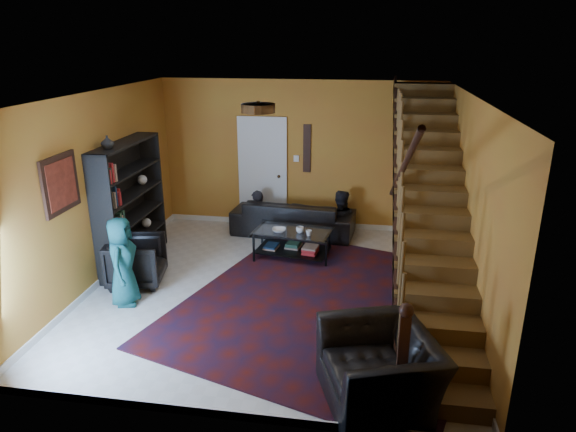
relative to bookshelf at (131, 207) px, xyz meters
name	(u,v)px	position (x,y,z in m)	size (l,w,h in m)	color
floor	(273,289)	(2.40, -0.60, -0.96)	(5.50, 5.50, 0.00)	beige
room	(212,246)	(1.07, 0.73, -0.91)	(5.50, 5.50, 5.50)	#B58328
staircase	(430,206)	(4.53, -0.60, 0.43)	(0.95, 5.02, 3.18)	brown
bookshelf	(131,207)	(0.00, 0.00, 0.00)	(0.35, 1.80, 2.00)	black
door	(263,174)	(1.70, 2.12, 0.06)	(0.82, 0.05, 2.05)	silver
framed_picture	(60,184)	(-0.17, -1.50, 0.79)	(0.04, 0.74, 0.74)	maroon
wall_hanging	(307,148)	(2.55, 2.13, 0.59)	(0.14, 0.03, 0.90)	black
ceiling_fixture	(258,108)	(2.40, -1.40, 1.78)	(0.40, 0.40, 0.10)	#3F2814
rug	(330,304)	(3.27, -0.93, -0.95)	(3.74, 4.27, 0.02)	#400E0B
sofa	(293,217)	(2.37, 1.70, -0.64)	(2.24, 0.88, 0.66)	black
armchair_left	(137,261)	(0.35, -0.71, -0.60)	(0.77, 0.79, 0.72)	black
armchair_right	(379,369)	(3.90, -2.85, -0.58)	(1.17, 1.03, 0.76)	black
person_adult_a	(258,222)	(1.67, 1.75, -0.79)	(0.46, 0.30, 1.25)	black
person_adult_b	(339,225)	(3.23, 1.75, -0.75)	(0.64, 0.50, 1.32)	black
person_child	(122,261)	(0.45, -1.31, -0.33)	(0.62, 0.40, 1.26)	#175257
coffee_table	(293,242)	(2.51, 0.62, -0.69)	(1.34, 0.91, 0.48)	black
cup_a	(300,230)	(2.65, 0.53, -0.44)	(0.13, 0.13, 0.10)	#999999
cup_b	(309,233)	(2.81, 0.43, -0.44)	(0.10, 0.10, 0.09)	#999999
bowl	(279,230)	(2.30, 0.52, -0.46)	(0.23, 0.23, 0.06)	#999999
vase	(107,142)	(0.00, -0.50, 1.13)	(0.18, 0.18, 0.19)	#999999
popcorn_bucket	(128,283)	(0.30, -0.94, -0.87)	(0.14, 0.14, 0.16)	red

